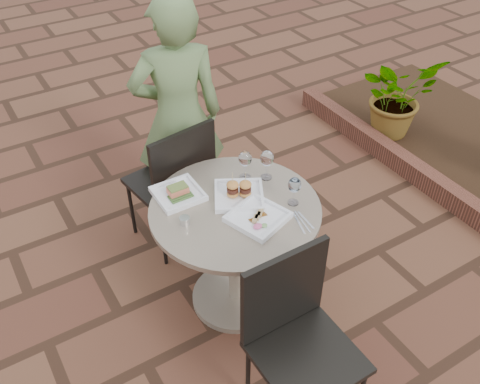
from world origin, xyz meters
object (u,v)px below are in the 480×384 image
chair_near (296,329)px  plate_sliders (239,193)px  plate_salmon (178,193)px  cafe_table (235,241)px  plate_tuna (258,217)px  chair_far (176,177)px  diner (178,118)px

chair_near → plate_sliders: size_ratio=2.68×
chair_near → plate_salmon: chair_near is taller
cafe_table → plate_sliders: plate_sliders is taller
plate_salmon → plate_tuna: size_ratio=0.73×
chair_far → diner: bearing=-131.1°
chair_near → plate_sliders: chair_near is taller
cafe_table → plate_tuna: bearing=-70.3°
chair_near → cafe_table: bearing=82.2°
cafe_table → diner: size_ratio=0.57×
chair_near → plate_tuna: chair_near is taller
cafe_table → chair_far: size_ratio=0.97×
chair_near → plate_tuna: size_ratio=2.83×
chair_far → plate_salmon: (-0.15, -0.37, 0.20)m
chair_far → plate_tuna: 0.78m
plate_sliders → plate_tuna: bearing=-92.4°
cafe_table → chair_far: (-0.06, 0.61, 0.07)m
cafe_table → plate_tuna: (0.05, -0.14, 0.26)m
cafe_table → diner: 0.92m
plate_sliders → chair_far: bearing=102.2°
cafe_table → plate_tuna: size_ratio=2.74×
diner → plate_tuna: (-0.05, -1.00, -0.05)m
diner → cafe_table: bearing=99.3°
plate_salmon → plate_sliders: 0.32m
cafe_table → diner: bearing=83.3°
chair_far → plate_tuna: (0.11, -0.75, 0.20)m
plate_salmon → chair_far: bearing=68.0°
plate_sliders → plate_tuna: plate_sliders is taller
chair_near → diner: diner is taller
chair_far → plate_tuna: size_ratio=2.83×
plate_salmon → plate_tuna: (0.26, -0.38, -0.00)m
plate_salmon → cafe_table: bearing=-48.5°
diner → plate_tuna: 1.00m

